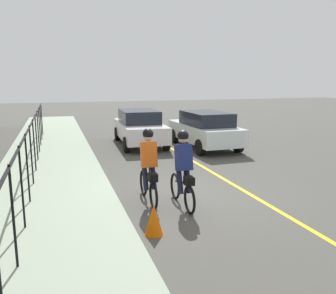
% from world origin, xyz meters
% --- Properties ---
extents(ground_plane, '(80.00, 80.00, 0.00)m').
position_xyz_m(ground_plane, '(0.00, 0.00, 0.00)').
color(ground_plane, '#4A4944').
extents(lane_line_centre, '(36.00, 0.12, 0.01)m').
position_xyz_m(lane_line_centre, '(0.00, -1.60, 0.00)').
color(lane_line_centre, yellow).
rests_on(lane_line_centre, ground).
extents(sidewalk, '(40.00, 3.20, 0.15)m').
position_xyz_m(sidewalk, '(0.00, 3.40, 0.07)').
color(sidewalk, '#94A58E').
rests_on(sidewalk, ground).
extents(iron_fence, '(19.67, 0.04, 1.60)m').
position_xyz_m(iron_fence, '(1.00, 3.80, 1.30)').
color(iron_fence, black).
rests_on(iron_fence, sidewalk).
extents(cyclist_lead, '(1.71, 0.37, 1.83)m').
position_xyz_m(cyclist_lead, '(-0.81, 0.39, 0.91)').
color(cyclist_lead, black).
rests_on(cyclist_lead, ground).
extents(cyclist_follow, '(1.71, 0.37, 1.83)m').
position_xyz_m(cyclist_follow, '(-0.28, 1.07, 0.91)').
color(cyclist_follow, black).
rests_on(cyclist_follow, ground).
extents(patrol_sedan, '(4.43, 1.98, 1.58)m').
position_xyz_m(patrol_sedan, '(5.79, -3.06, 0.82)').
color(patrol_sedan, white).
rests_on(patrol_sedan, ground).
extents(parked_sedan_rear, '(4.48, 2.09, 1.58)m').
position_xyz_m(parked_sedan_rear, '(7.34, -0.51, 0.82)').
color(parked_sedan_rear, white).
rests_on(parked_sedan_rear, ground).
extents(traffic_cone_near, '(0.36, 0.36, 0.61)m').
position_xyz_m(traffic_cone_near, '(-2.03, 1.44, 0.31)').
color(traffic_cone_near, '#E65D04').
rests_on(traffic_cone_near, ground).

